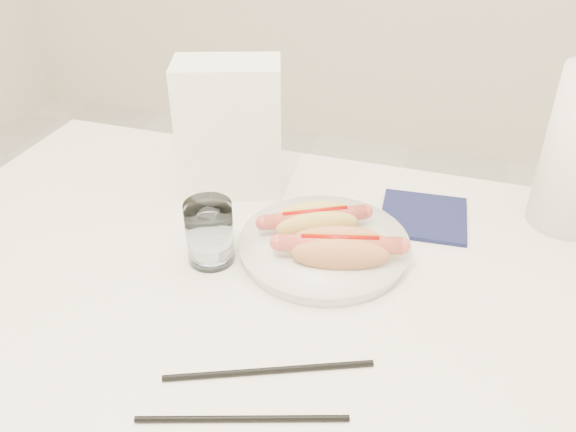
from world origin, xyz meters
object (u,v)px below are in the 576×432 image
(water_glass, at_px, (210,232))
(plate, at_px, (324,248))
(hotdog_right, at_px, (340,248))
(napkin_box, at_px, (230,128))
(table, at_px, (272,318))
(hotdog_left, at_px, (315,221))

(water_glass, bearing_deg, plate, 22.50)
(hotdog_right, distance_m, water_glass, 0.19)
(hotdog_right, bearing_deg, water_glass, 173.22)
(plate, bearing_deg, napkin_box, 145.63)
(plate, height_order, hotdog_right, hotdog_right)
(plate, xyz_separation_m, hotdog_right, (0.03, -0.04, 0.03))
(table, bearing_deg, water_glass, 162.85)
(table, relative_size, hotdog_right, 6.94)
(table, xyz_separation_m, hotdog_left, (0.03, 0.12, 0.10))
(hotdog_left, bearing_deg, napkin_box, 118.71)
(table, distance_m, hotdog_right, 0.14)
(hotdog_left, height_order, hotdog_right, hotdog_right)
(table, bearing_deg, napkin_box, 123.14)
(table, bearing_deg, hotdog_right, 36.32)
(table, distance_m, napkin_box, 0.33)
(plate, xyz_separation_m, water_glass, (-0.16, -0.06, 0.04))
(table, relative_size, water_glass, 12.46)
(hotdog_right, height_order, water_glass, water_glass)
(hotdog_left, bearing_deg, table, -132.17)
(napkin_box, bearing_deg, water_glass, -95.19)
(table, height_order, napkin_box, napkin_box)
(hotdog_left, xyz_separation_m, hotdog_right, (0.05, -0.06, 0.00))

